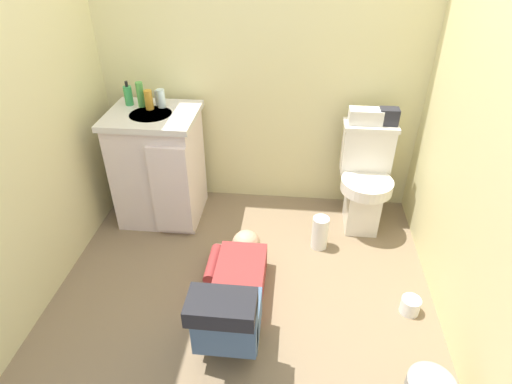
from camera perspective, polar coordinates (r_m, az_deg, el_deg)
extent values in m
cube|color=#816B50|center=(2.70, -1.58, -12.71)|extent=(2.76, 3.02, 0.04)
cube|color=beige|center=(3.01, 0.67, 19.40)|extent=(2.42, 0.08, 2.40)
cube|color=beige|center=(2.46, -30.99, 11.46)|extent=(0.08, 2.02, 2.40)
cube|color=beige|center=(2.19, 30.39, 9.38)|extent=(0.08, 2.02, 2.40)
cube|color=silver|center=(3.13, 14.05, -1.45)|extent=(0.22, 0.30, 0.38)
cylinder|color=silver|center=(2.98, 14.66, 0.89)|extent=(0.35, 0.35, 0.08)
cube|color=silver|center=(3.06, 14.70, 5.49)|extent=(0.34, 0.17, 0.34)
cube|color=silver|center=(2.98, 15.20, 8.62)|extent=(0.36, 0.19, 0.03)
cube|color=silver|center=(3.13, -12.83, 3.08)|extent=(0.56, 0.48, 0.78)
cube|color=silver|center=(2.95, -13.82, 9.95)|extent=(0.60, 0.52, 0.04)
cylinder|color=silver|center=(2.93, -13.93, 9.71)|extent=(0.28, 0.28, 0.05)
cube|color=silver|center=(2.89, -11.39, 0.06)|extent=(0.26, 0.03, 0.66)
cylinder|color=silver|center=(3.05, -13.20, 12.23)|extent=(0.02, 0.02, 0.10)
cube|color=maroon|center=(2.60, -2.22, -11.89)|extent=(0.29, 0.52, 0.17)
sphere|color=tan|center=(2.83, -1.32, -7.01)|extent=(0.19, 0.19, 0.19)
cube|color=#435C7B|center=(2.29, -3.52, -16.60)|extent=(0.31, 0.28, 0.20)
cube|color=#435C7B|center=(2.11, -4.25, -17.40)|extent=(0.31, 0.12, 0.32)
cube|color=black|center=(1.94, -4.69, -15.16)|extent=(0.31, 0.19, 0.09)
cylinder|color=maroon|center=(2.75, -5.73, -9.56)|extent=(0.08, 0.30, 0.08)
cube|color=silver|center=(2.95, 14.52, 9.84)|extent=(0.22, 0.11, 0.10)
cube|color=#26262D|center=(2.97, 17.42, 9.67)|extent=(0.12, 0.09, 0.11)
cylinder|color=green|center=(3.09, -16.77, 12.28)|extent=(0.06, 0.06, 0.13)
cylinder|color=black|center=(3.06, -17.03, 13.73)|extent=(0.02, 0.02, 0.04)
cylinder|color=#51A346|center=(3.03, -15.27, 12.52)|extent=(0.05, 0.05, 0.17)
cylinder|color=#C38726|center=(2.98, -14.22, 11.92)|extent=(0.05, 0.05, 0.13)
cylinder|color=silver|center=(2.99, -12.64, 12.18)|extent=(0.05, 0.05, 0.12)
cylinder|color=white|center=(2.91, 8.58, -5.41)|extent=(0.11, 0.11, 0.24)
cylinder|color=white|center=(2.66, 20.01, -14.14)|extent=(0.11, 0.11, 0.10)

